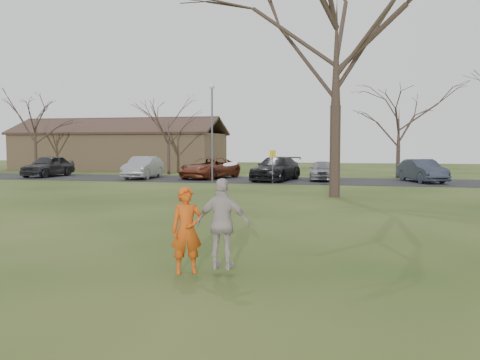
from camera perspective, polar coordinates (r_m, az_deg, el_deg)
name	(u,v)px	position (r m, az deg, el deg)	size (l,w,h in m)	color
ground	(191,278)	(9.25, -5.56, -11.02)	(120.00, 120.00, 0.00)	#1E380F
parking_strip	(309,181)	(33.68, 7.88, -0.08)	(62.00, 6.50, 0.04)	black
player_defender	(187,230)	(9.44, -6.07, -5.71)	(0.59, 0.39, 1.62)	#C94B10
car_0	(48,166)	(40.07, -20.95, 1.50)	(1.87, 4.66, 1.59)	#262628
car_1	(143,167)	(36.09, -10.92, 1.42)	(1.64, 4.70, 1.55)	gray
car_2	(209,168)	(35.42, -3.51, 1.37)	(2.43, 5.28, 1.47)	#612816
car_3	(276,169)	(33.46, 4.11, 1.30)	(2.20, 5.41, 1.57)	black
car_4	(322,170)	(33.84, 9.31, 1.10)	(1.59, 3.96, 1.35)	gray
car_5	(422,171)	(33.87, 19.98, 1.00)	(1.54, 4.40, 1.45)	#2A303F
catching_play	(223,224)	(9.18, -1.96, -4.97)	(0.98, 0.47, 1.97)	#B6A7A3
building	(120,150)	(51.78, -13.46, 3.38)	(20.60, 8.50, 5.14)	#8C6D4C
lamp_post	(212,120)	(32.25, -3.19, 6.79)	(0.34, 0.34, 6.27)	#47474C
sign_yellow	(273,160)	(30.87, 3.73, 2.24)	(0.35, 0.35, 2.08)	#47474C
big_tree	(336,43)	(23.94, 10.89, 15.02)	(9.00, 9.00, 14.00)	#352821
small_tree_row	(375,125)	(38.60, 15.11, 6.09)	(55.00, 5.90, 8.50)	#352821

